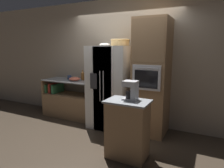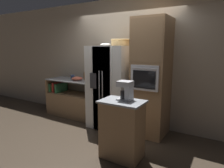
{
  "view_description": "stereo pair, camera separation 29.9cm",
  "coord_description": "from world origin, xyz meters",
  "px_view_note": "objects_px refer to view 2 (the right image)",
  "views": [
    {
      "loc": [
        1.8,
        -3.72,
        1.73
      ],
      "look_at": [
        -0.07,
        -0.02,
        0.97
      ],
      "focal_mm": 32.0,
      "sensor_mm": 36.0,
      "label": 1
    },
    {
      "loc": [
        2.06,
        -3.57,
        1.73
      ],
      "look_at": [
        -0.07,
        -0.02,
        0.97
      ],
      "focal_mm": 32.0,
      "sensor_mm": 36.0,
      "label": 2
    }
  ],
  "objects_px": {
    "refrigerator": "(111,87)",
    "wall_oven": "(151,78)",
    "mug": "(73,77)",
    "fruit_bowl": "(106,45)",
    "bottle_short": "(85,75)",
    "mixing_bowl": "(77,79)",
    "wicker_basket": "(121,42)",
    "bottle_tall": "(88,76)",
    "coffee_maker": "(126,90)"
  },
  "relations": [
    {
      "from": "fruit_bowl",
      "to": "bottle_tall",
      "type": "height_order",
      "value": "fruit_bowl"
    },
    {
      "from": "mixing_bowl",
      "to": "bottle_tall",
      "type": "bearing_deg",
      "value": 6.26
    },
    {
      "from": "refrigerator",
      "to": "coffee_maker",
      "type": "relative_size",
      "value": 5.94
    },
    {
      "from": "wicker_basket",
      "to": "mug",
      "type": "relative_size",
      "value": 2.93
    },
    {
      "from": "bottle_tall",
      "to": "wicker_basket",
      "type": "bearing_deg",
      "value": -2.51
    },
    {
      "from": "refrigerator",
      "to": "wall_oven",
      "type": "height_order",
      "value": "wall_oven"
    },
    {
      "from": "bottle_tall",
      "to": "mixing_bowl",
      "type": "distance_m",
      "value": 0.33
    },
    {
      "from": "bottle_short",
      "to": "wicker_basket",
      "type": "bearing_deg",
      "value": -8.2
    },
    {
      "from": "refrigerator",
      "to": "bottle_short",
      "type": "height_order",
      "value": "refrigerator"
    },
    {
      "from": "refrigerator",
      "to": "fruit_bowl",
      "type": "distance_m",
      "value": 0.93
    },
    {
      "from": "bottle_tall",
      "to": "mixing_bowl",
      "type": "xyz_separation_m",
      "value": [
        -0.33,
        -0.04,
        -0.07
      ]
    },
    {
      "from": "wall_oven",
      "to": "mug",
      "type": "xyz_separation_m",
      "value": [
        -2.13,
        0.11,
        -0.16
      ]
    },
    {
      "from": "bottle_short",
      "to": "mug",
      "type": "distance_m",
      "value": 0.38
    },
    {
      "from": "fruit_bowl",
      "to": "bottle_tall",
      "type": "xyz_separation_m",
      "value": [
        -0.51,
        0.03,
        -0.74
      ]
    },
    {
      "from": "wicker_basket",
      "to": "bottle_tall",
      "type": "relative_size",
      "value": 1.57
    },
    {
      "from": "refrigerator",
      "to": "bottle_tall",
      "type": "bearing_deg",
      "value": 171.6
    },
    {
      "from": "bottle_short",
      "to": "wall_oven",
      "type": "bearing_deg",
      "value": -5.36
    },
    {
      "from": "bottle_tall",
      "to": "mixing_bowl",
      "type": "relative_size",
      "value": 0.94
    },
    {
      "from": "wall_oven",
      "to": "mixing_bowl",
      "type": "xyz_separation_m",
      "value": [
        -1.9,
        0.01,
        -0.16
      ]
    },
    {
      "from": "wall_oven",
      "to": "wicker_basket",
      "type": "distance_m",
      "value": 0.98
    },
    {
      "from": "wall_oven",
      "to": "fruit_bowl",
      "type": "distance_m",
      "value": 1.25
    },
    {
      "from": "mixing_bowl",
      "to": "mug",
      "type": "bearing_deg",
      "value": 156.97
    },
    {
      "from": "mug",
      "to": "coffee_maker",
      "type": "distance_m",
      "value": 2.41
    },
    {
      "from": "refrigerator",
      "to": "bottle_tall",
      "type": "height_order",
      "value": "refrigerator"
    },
    {
      "from": "wicker_basket",
      "to": "mixing_bowl",
      "type": "xyz_separation_m",
      "value": [
        -1.21,
        0.0,
        -0.86
      ]
    },
    {
      "from": "fruit_bowl",
      "to": "mug",
      "type": "bearing_deg",
      "value": 175.19
    },
    {
      "from": "fruit_bowl",
      "to": "bottle_tall",
      "type": "relative_size",
      "value": 0.89
    },
    {
      "from": "refrigerator",
      "to": "mug",
      "type": "xyz_separation_m",
      "value": [
        -1.26,
        0.17,
        0.11
      ]
    },
    {
      "from": "wicker_basket",
      "to": "bottle_short",
      "type": "bearing_deg",
      "value": 171.8
    },
    {
      "from": "wall_oven",
      "to": "fruit_bowl",
      "type": "xyz_separation_m",
      "value": [
        -1.07,
        0.02,
        0.65
      ]
    },
    {
      "from": "wicker_basket",
      "to": "mug",
      "type": "xyz_separation_m",
      "value": [
        -1.44,
        0.1,
        -0.85
      ]
    },
    {
      "from": "bottle_tall",
      "to": "coffee_maker",
      "type": "distance_m",
      "value": 1.9
    },
    {
      "from": "wicker_basket",
      "to": "bottle_short",
      "type": "height_order",
      "value": "wicker_basket"
    },
    {
      "from": "bottle_tall",
      "to": "mug",
      "type": "xyz_separation_m",
      "value": [
        -0.56,
        0.06,
        -0.06
      ]
    },
    {
      "from": "refrigerator",
      "to": "mixing_bowl",
      "type": "distance_m",
      "value": 1.03
    },
    {
      "from": "bottle_short",
      "to": "refrigerator",
      "type": "bearing_deg",
      "value": -13.85
    },
    {
      "from": "refrigerator",
      "to": "bottle_tall",
      "type": "distance_m",
      "value": 0.73
    },
    {
      "from": "wall_oven",
      "to": "wicker_basket",
      "type": "bearing_deg",
      "value": 179.12
    },
    {
      "from": "mug",
      "to": "mixing_bowl",
      "type": "relative_size",
      "value": 0.5
    },
    {
      "from": "fruit_bowl",
      "to": "mixing_bowl",
      "type": "height_order",
      "value": "fruit_bowl"
    },
    {
      "from": "fruit_bowl",
      "to": "coffee_maker",
      "type": "height_order",
      "value": "fruit_bowl"
    },
    {
      "from": "mug",
      "to": "refrigerator",
      "type": "bearing_deg",
      "value": -7.51
    },
    {
      "from": "fruit_bowl",
      "to": "bottle_short",
      "type": "xyz_separation_m",
      "value": [
        -0.7,
        0.14,
        -0.74
      ]
    },
    {
      "from": "bottle_short",
      "to": "mixing_bowl",
      "type": "xyz_separation_m",
      "value": [
        -0.14,
        -0.15,
        -0.07
      ]
    },
    {
      "from": "coffee_maker",
      "to": "bottle_short",
      "type": "bearing_deg",
      "value": 145.58
    },
    {
      "from": "fruit_bowl",
      "to": "bottle_short",
      "type": "bearing_deg",
      "value": 168.38
    },
    {
      "from": "refrigerator",
      "to": "coffee_maker",
      "type": "bearing_deg",
      "value": -48.75
    },
    {
      "from": "wicker_basket",
      "to": "mug",
      "type": "height_order",
      "value": "wicker_basket"
    },
    {
      "from": "wall_oven",
      "to": "wicker_basket",
      "type": "height_order",
      "value": "wall_oven"
    },
    {
      "from": "refrigerator",
      "to": "fruit_bowl",
      "type": "height_order",
      "value": "fruit_bowl"
    }
  ]
}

